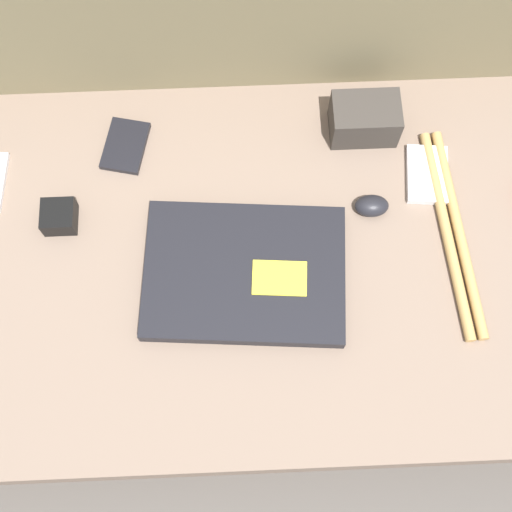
{
  "coord_description": "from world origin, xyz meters",
  "views": [
    {
      "loc": [
        -0.02,
        -0.4,
        1.27
      ],
      "look_at": [
        0.0,
        0.0,
        0.14
      ],
      "focal_mm": 50.0,
      "sensor_mm": 36.0,
      "label": 1
    }
  ],
  "objects": [
    {
      "name": "phone_silver",
      "position": [
        -0.23,
        0.23,
        0.12
      ],
      "size": [
        0.09,
        0.12,
        0.01
      ],
      "rotation": [
        0.0,
        0.0,
        -0.22
      ],
      "color": "black",
      "rests_on": "couch_seat"
    },
    {
      "name": "computer_mouse",
      "position": [
        0.2,
        0.09,
        0.13
      ],
      "size": [
        0.06,
        0.04,
        0.03
      ],
      "rotation": [
        0.0,
        0.0,
        -0.02
      ],
      "color": "black",
      "rests_on": "couch_seat"
    },
    {
      "name": "phone_black",
      "position": [
        0.31,
        0.14,
        0.12
      ],
      "size": [
        0.08,
        0.12,
        0.01
      ],
      "rotation": [
        0.0,
        0.0,
        -0.1
      ],
      "color": "silver",
      "rests_on": "couch_seat"
    },
    {
      "name": "drumstick_pair",
      "position": [
        0.34,
        0.03,
        0.13
      ],
      "size": [
        0.07,
        0.38,
        0.02
      ],
      "rotation": [
        0.0,
        0.0,
        0.08
      ],
      "color": "tan",
      "rests_on": "couch_seat"
    },
    {
      "name": "couch_seat",
      "position": [
        0.0,
        0.0,
        0.06
      ],
      "size": [
        1.19,
        0.69,
        0.12
      ],
      "color": "#7A6656",
      "rests_on": "ground_plane"
    },
    {
      "name": "camera_pouch",
      "position": [
        0.2,
        0.24,
        0.15
      ],
      "size": [
        0.12,
        0.08,
        0.08
      ],
      "color": "#38332D",
      "rests_on": "couch_seat"
    },
    {
      "name": "ground_plane",
      "position": [
        0.0,
        0.0,
        0.0
      ],
      "size": [
        8.0,
        8.0,
        0.0
      ],
      "primitive_type": "plane",
      "color": "#4C4742"
    },
    {
      "name": "charger_brick",
      "position": [
        -0.33,
        0.09,
        0.14
      ],
      "size": [
        0.06,
        0.06,
        0.04
      ],
      "color": "black",
      "rests_on": "couch_seat"
    },
    {
      "name": "laptop",
      "position": [
        -0.02,
        -0.03,
        0.13
      ],
      "size": [
        0.35,
        0.27,
        0.03
      ],
      "rotation": [
        0.0,
        0.0,
        -0.08
      ],
      "color": "black",
      "rests_on": "couch_seat"
    }
  ]
}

